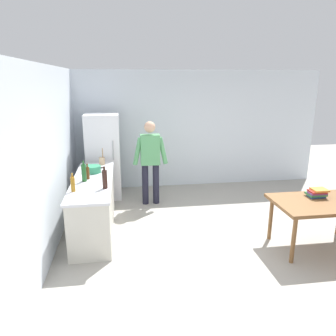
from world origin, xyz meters
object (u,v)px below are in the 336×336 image
object	(u,v)px
dining_table	(321,206)
book_stack	(317,193)
refrigerator	(104,157)
bottle_wine_green	(84,173)
cooking_pot	(93,169)
person	(150,158)
utensil_jar	(102,161)
bottle_beer_brown	(88,173)
bottle_wine_dark	(105,179)
bottle_oil_amber	(73,184)

from	to	relation	value
dining_table	book_stack	xyz separation A→B (m)	(0.02, 0.17, 0.15)
refrigerator	bottle_wine_green	size ratio (longest dim) A/B	5.29
refrigerator	cooking_pot	bearing A→B (deg)	-95.88
person	cooking_pot	distance (m)	1.25
utensil_jar	bottle_beer_brown	size ratio (longest dim) A/B	1.23
bottle_wine_green	utensil_jar	bearing A→B (deg)	77.45
utensil_jar	bottle_wine_green	world-z (taller)	bottle_wine_green
bottle_wine_dark	bottle_wine_green	size ratio (longest dim) A/B	1.00
bottle_wine_green	bottle_beer_brown	xyz separation A→B (m)	(0.04, 0.12, -0.04)
utensil_jar	book_stack	size ratio (longest dim) A/B	1.15
bottle_beer_brown	cooking_pot	bearing A→B (deg)	82.41
dining_table	bottle_beer_brown	xyz separation A→B (m)	(-3.47, 1.13, 0.33)
bottle_beer_brown	book_stack	distance (m)	3.63
person	cooking_pot	world-z (taller)	person
refrigerator	bottle_beer_brown	world-z (taller)	refrigerator
utensil_jar	book_stack	world-z (taller)	utensil_jar
book_stack	bottle_beer_brown	bearing A→B (deg)	164.73
dining_table	cooking_pot	bearing A→B (deg)	156.28
refrigerator	bottle_oil_amber	bearing A→B (deg)	-98.59
bottle_wine_dark	book_stack	world-z (taller)	bottle_wine_dark
utensil_jar	bottle_beer_brown	xyz separation A→B (m)	(-0.18, -0.90, 0.03)
refrigerator	bottle_wine_dark	bearing A→B (deg)	-86.46
dining_table	bottle_wine_dark	world-z (taller)	bottle_wine_dark
bottle_wine_green	bottle_beer_brown	bearing A→B (deg)	69.19
dining_table	refrigerator	bearing A→B (deg)	140.71
cooking_pot	book_stack	size ratio (longest dim) A/B	1.44
cooking_pot	bottle_wine_dark	size ratio (longest dim) A/B	1.18
bottle_wine_dark	bottle_oil_amber	bearing A→B (deg)	-170.34
book_stack	bottle_oil_amber	bearing A→B (deg)	174.31
refrigerator	bottle_beer_brown	distance (m)	1.59
person	dining_table	bearing A→B (deg)	-42.41
utensil_jar	bottle_wine_green	distance (m)	1.05
refrigerator	bottle_wine_green	xyz separation A→B (m)	(-0.22, -1.69, 0.15)
refrigerator	person	bearing A→B (deg)	-30.23
cooking_pot	bottle_oil_amber	size ratio (longest dim) A/B	1.43
person	cooking_pot	bearing A→B (deg)	-149.08
bottle_wine_green	book_stack	distance (m)	3.65
dining_table	bottle_wine_green	distance (m)	3.68
cooking_pot	utensil_jar	distance (m)	0.54
dining_table	book_stack	size ratio (longest dim) A/B	5.02
dining_table	bottle_wine_dark	distance (m)	3.25
book_stack	bottle_wine_dark	bearing A→B (deg)	172.13
person	bottle_wine_green	distance (m)	1.63
person	bottle_wine_dark	distance (m)	1.74
person	book_stack	xyz separation A→B (m)	(2.37, -1.97, -0.16)
utensil_jar	bottle_wine_dark	size ratio (longest dim) A/B	0.94
dining_table	utensil_jar	xyz separation A→B (m)	(-3.29, 2.03, 0.31)
cooking_pot	utensil_jar	world-z (taller)	utensil_jar
bottle_beer_brown	refrigerator	bearing A→B (deg)	83.71
dining_table	cooking_pot	size ratio (longest dim) A/B	3.50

